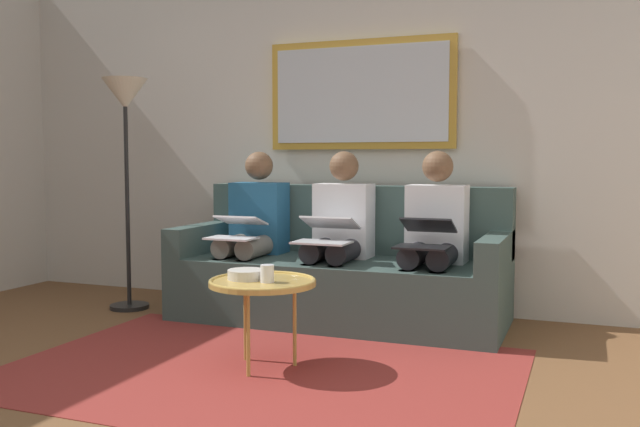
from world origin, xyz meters
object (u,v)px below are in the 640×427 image
object	(u,v)px
standing_lamp	(125,119)
person_left	(434,234)
laptop_black	(426,235)
person_right	(253,227)
person_middle	(339,231)
coffee_table	(263,284)
cup	(267,274)
couch	(342,273)
laptop_white	(237,228)
framed_mirror	(361,95)
bowl	(246,274)
laptop_silver	(327,231)

from	to	relation	value
standing_lamp	person_left	bearing A→B (deg)	-174.81
laptop_black	person_right	bearing A→B (deg)	-10.02
person_middle	person_right	world-z (taller)	same
coffee_table	cup	bearing A→B (deg)	141.86
couch	coffee_table	size ratio (longest dim) A/B	3.96
standing_lamp	laptop_white	bearing A→B (deg)	177.26
coffee_table	laptop_white	xyz separation A→B (m)	(0.63, -0.91, 0.18)
person_middle	standing_lamp	bearing A→B (deg)	7.31
cup	person_left	xyz separation A→B (m)	(-0.61, -1.18, 0.10)
coffee_table	laptop_black	world-z (taller)	laptop_black
couch	coffee_table	bearing A→B (deg)	89.60
framed_mirror	coffee_table	world-z (taller)	framed_mirror
standing_lamp	cup	bearing A→B (deg)	148.16
cup	framed_mirror	bearing A→B (deg)	-88.79
bowl	standing_lamp	xyz separation A→B (m)	(1.44, -0.94, 0.89)
bowl	laptop_silver	size ratio (longest dim) A/B	0.52
coffee_table	framed_mirror	bearing A→B (deg)	-90.30
coffee_table	person_middle	xyz separation A→B (m)	(-0.01, -1.15, 0.16)
cup	person_middle	xyz separation A→B (m)	(0.03, -1.18, 0.10)
laptop_black	person_right	distance (m)	1.30
bowl	standing_lamp	size ratio (longest dim) A/B	0.12
cup	person_right	distance (m)	1.37
cup	person_middle	world-z (taller)	person_middle
framed_mirror	laptop_black	distance (m)	1.31
person_middle	laptop_white	bearing A→B (deg)	20.75
laptop_black	laptop_white	xyz separation A→B (m)	(1.28, 0.02, -0.00)
laptop_silver	standing_lamp	bearing A→B (deg)	-1.24
laptop_black	standing_lamp	xyz separation A→B (m)	(2.19, -0.03, 0.74)
person_middle	standing_lamp	size ratio (longest dim) A/B	0.69
framed_mirror	laptop_black	world-z (taller)	framed_mirror
couch	cup	xyz separation A→B (m)	(-0.03, 1.25, 0.19)
laptop_black	person_right	size ratio (longest dim) A/B	0.35
bowl	standing_lamp	bearing A→B (deg)	-33.08
person_left	laptop_silver	distance (m)	0.68
framed_mirror	person_middle	world-z (taller)	framed_mirror
laptop_white	standing_lamp	size ratio (longest dim) A/B	0.21
bowl	standing_lamp	distance (m)	1.94
person_left	person_middle	xyz separation A→B (m)	(0.64, 0.00, 0.00)
cup	laptop_silver	xyz separation A→B (m)	(0.03, -0.95, 0.12)
cup	laptop_silver	world-z (taller)	laptop_silver
laptop_silver	person_right	distance (m)	0.68
framed_mirror	standing_lamp	distance (m)	1.69
person_middle	laptop_white	xyz separation A→B (m)	(0.64, 0.24, 0.02)
laptop_white	person_right	bearing A→B (deg)	-90.00
laptop_white	standing_lamp	bearing A→B (deg)	-2.74
coffee_table	laptop_black	size ratio (longest dim) A/B	1.40
laptop_silver	person_right	size ratio (longest dim) A/B	0.33
laptop_silver	cup	bearing A→B (deg)	92.08
standing_lamp	person_middle	bearing A→B (deg)	-172.69
standing_lamp	laptop_silver	bearing A→B (deg)	178.76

